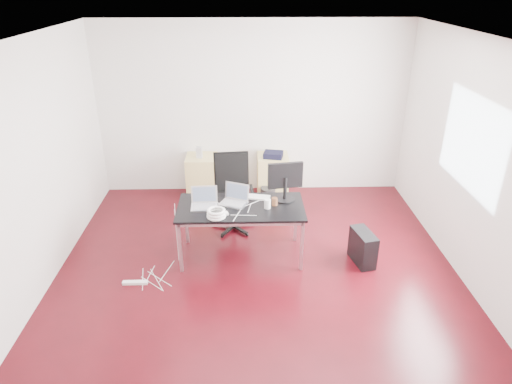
{
  "coord_description": "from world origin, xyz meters",
  "views": [
    {
      "loc": [
        -0.14,
        -4.74,
        3.37
      ],
      "look_at": [
        0.0,
        0.55,
        0.85
      ],
      "focal_mm": 32.0,
      "sensor_mm": 36.0,
      "label": 1
    }
  ],
  "objects_px": {
    "desk": "(241,210)",
    "office_chair": "(232,189)",
    "filing_cabinet_left": "(202,176)",
    "filing_cabinet_right": "(273,176)",
    "pc_tower": "(363,247)"
  },
  "relations": [
    {
      "from": "filing_cabinet_right",
      "to": "pc_tower",
      "type": "relative_size",
      "value": 1.56
    },
    {
      "from": "desk",
      "to": "office_chair",
      "type": "bearing_deg",
      "value": 98.89
    },
    {
      "from": "filing_cabinet_left",
      "to": "pc_tower",
      "type": "height_order",
      "value": "filing_cabinet_left"
    },
    {
      "from": "office_chair",
      "to": "desk",
      "type": "bearing_deg",
      "value": -85.74
    },
    {
      "from": "office_chair",
      "to": "filing_cabinet_right",
      "type": "height_order",
      "value": "office_chair"
    },
    {
      "from": "desk",
      "to": "office_chair",
      "type": "distance_m",
      "value": 0.81
    },
    {
      "from": "office_chair",
      "to": "filing_cabinet_left",
      "type": "distance_m",
      "value": 1.2
    },
    {
      "from": "desk",
      "to": "filing_cabinet_left",
      "type": "relative_size",
      "value": 2.29
    },
    {
      "from": "filing_cabinet_right",
      "to": "pc_tower",
      "type": "height_order",
      "value": "filing_cabinet_right"
    },
    {
      "from": "filing_cabinet_left",
      "to": "pc_tower",
      "type": "distance_m",
      "value": 3.01
    },
    {
      "from": "office_chair",
      "to": "filing_cabinet_left",
      "type": "relative_size",
      "value": 1.54
    },
    {
      "from": "office_chair",
      "to": "filing_cabinet_left",
      "type": "xyz_separation_m",
      "value": [
        -0.52,
        1.04,
        -0.26
      ]
    },
    {
      "from": "filing_cabinet_left",
      "to": "filing_cabinet_right",
      "type": "bearing_deg",
      "value": 0.0
    },
    {
      "from": "filing_cabinet_right",
      "to": "office_chair",
      "type": "bearing_deg",
      "value": -121.73
    },
    {
      "from": "desk",
      "to": "filing_cabinet_right",
      "type": "bearing_deg",
      "value": 74.23
    }
  ]
}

